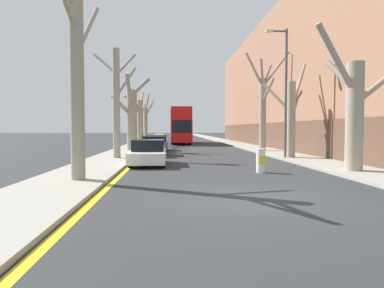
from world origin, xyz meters
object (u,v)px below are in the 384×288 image
(street_tree_right_0, at_px, (354,110))
(street_tree_left_0, at_px, (76,77))
(parked_car_0, at_px, (148,153))
(street_tree_left_2, at_px, (132,117))
(parked_car_2, at_px, (157,143))
(traffic_bollard, at_px, (261,161))
(street_tree_left_4, at_px, (146,122))
(street_tree_right_1, at_px, (291,115))
(street_tree_right_2, at_px, (263,107))
(street_tree_left_3, at_px, (140,120))
(parked_car_1, at_px, (154,146))
(street_tree_left_1, at_px, (117,101))
(lamp_post, at_px, (284,87))
(double_decker_bus, at_px, (180,124))

(street_tree_right_0, bearing_deg, street_tree_left_0, -170.21)
(parked_car_0, bearing_deg, street_tree_left_2, 100.79)
(parked_car_2, relative_size, traffic_bollard, 4.10)
(street_tree_left_4, xyz_separation_m, street_tree_right_1, (10.93, -25.19, -0.09))
(street_tree_right_2, bearing_deg, parked_car_0, -132.61)
(street_tree_left_3, height_order, parked_car_1, street_tree_left_3)
(parked_car_2, bearing_deg, street_tree_left_1, -103.63)
(street_tree_right_0, height_order, parked_car_0, street_tree_right_0)
(street_tree_left_4, bearing_deg, traffic_bollard, -77.27)
(lamp_post, bearing_deg, street_tree_left_4, 112.09)
(double_decker_bus, distance_m, parked_car_1, 20.06)
(street_tree_right_2, distance_m, double_decker_bus, 17.76)
(street_tree_right_0, height_order, street_tree_right_1, street_tree_right_0)
(parked_car_2, bearing_deg, parked_car_1, -90.00)
(street_tree_right_0, height_order, parked_car_1, street_tree_right_0)
(street_tree_right_2, bearing_deg, double_decker_bus, 111.27)
(double_decker_bus, xyz_separation_m, traffic_bollard, (2.66, -29.82, -2.00))
(street_tree_right_0, relative_size, double_decker_bus, 0.52)
(double_decker_bus, bearing_deg, parked_car_0, -95.43)
(street_tree_left_3, xyz_separation_m, parked_car_1, (2.16, -13.36, -2.28))
(parked_car_2, height_order, traffic_bollard, parked_car_2)
(street_tree_left_2, bearing_deg, street_tree_left_1, -90.55)
(parked_car_1, bearing_deg, street_tree_left_0, -99.82)
(street_tree_right_1, bearing_deg, parked_car_2, 134.18)
(street_tree_left_1, height_order, parked_car_2, street_tree_left_1)
(lamp_post, bearing_deg, parked_car_2, 131.30)
(street_tree_left_3, relative_size, double_decker_bus, 0.51)
(lamp_post, bearing_deg, double_decker_bus, 103.92)
(street_tree_right_1, distance_m, street_tree_right_2, 6.74)
(street_tree_left_2, relative_size, parked_car_1, 1.44)
(street_tree_right_2, xyz_separation_m, parked_car_0, (-8.91, -9.69, -3.12))
(street_tree_left_0, bearing_deg, traffic_bollard, 17.91)
(street_tree_left_2, relative_size, street_tree_right_1, 1.04)
(street_tree_left_0, distance_m, lamp_post, 13.61)
(traffic_bollard, bearing_deg, double_decker_bus, 95.10)
(street_tree_left_0, xyz_separation_m, parked_car_0, (2.14, 5.97, -3.11))
(street_tree_left_4, bearing_deg, street_tree_left_0, -90.16)
(street_tree_left_0, height_order, street_tree_right_1, street_tree_left_0)
(street_tree_right_2, relative_size, lamp_post, 1.00)
(street_tree_left_1, distance_m, parked_car_0, 4.95)
(street_tree_left_2, height_order, parked_car_0, street_tree_left_2)
(parked_car_0, xyz_separation_m, traffic_bollard, (5.15, -3.62, -0.11))
(double_decker_bus, bearing_deg, street_tree_left_1, -101.45)
(street_tree_left_3, relative_size, lamp_post, 0.75)
(street_tree_left_2, bearing_deg, lamp_post, -38.38)
(street_tree_right_0, bearing_deg, street_tree_left_4, 109.06)
(street_tree_right_1, distance_m, parked_car_1, 9.73)
(street_tree_left_3, xyz_separation_m, street_tree_right_1, (11.05, -16.72, -0.16))
(street_tree_left_1, relative_size, street_tree_left_2, 1.07)
(lamp_post, bearing_deg, street_tree_left_3, 121.58)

